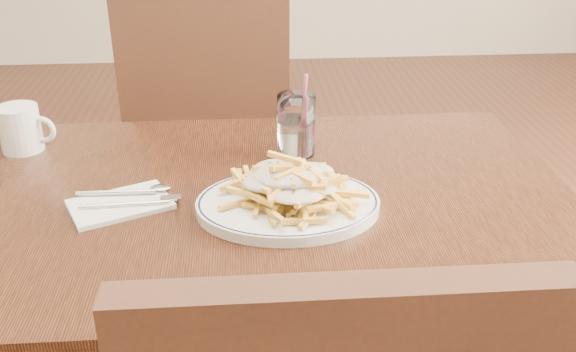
{
  "coord_description": "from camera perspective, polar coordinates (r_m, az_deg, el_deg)",
  "views": [
    {
      "loc": [
        -0.03,
        -1.09,
        1.33
      ],
      "look_at": [
        0.04,
        -0.07,
        0.82
      ],
      "focal_mm": 40.0,
      "sensor_mm": 36.0,
      "label": 1
    }
  ],
  "objects": [
    {
      "name": "table",
      "position": [
        1.28,
        -2.12,
        -4.72
      ],
      "size": [
        1.2,
        0.8,
        0.75
      ],
      "color": "black",
      "rests_on": "ground"
    },
    {
      "name": "coffee_mug",
      "position": [
        1.52,
        -22.65,
        3.91
      ],
      "size": [
        0.13,
        0.09,
        0.1
      ],
      "color": "white",
      "rests_on": "table"
    },
    {
      "name": "chair_far",
      "position": [
        2.0,
        -6.78,
        4.44
      ],
      "size": [
        0.51,
        0.51,
        1.04
      ],
      "color": "#331B11",
      "rests_on": "ground"
    },
    {
      "name": "loaded_fries",
      "position": [
        1.15,
        -0.0,
        -0.43
      ],
      "size": [
        0.24,
        0.19,
        0.07
      ],
      "color": "#EDB948",
      "rests_on": "fries_plate"
    },
    {
      "name": "water_glass",
      "position": [
        1.38,
        0.74,
        4.25
      ],
      "size": [
        0.08,
        0.08,
        0.18
      ],
      "color": "white",
      "rests_on": "table"
    },
    {
      "name": "fries_plate",
      "position": [
        1.18,
        -0.0,
        -2.54
      ],
      "size": [
        0.34,
        0.3,
        0.02
      ],
      "color": "white",
      "rests_on": "table"
    },
    {
      "name": "napkin",
      "position": [
        1.23,
        -14.69,
        -2.44
      ],
      "size": [
        0.21,
        0.18,
        0.01
      ],
      "primitive_type": "cube",
      "rotation": [
        0.0,
        0.0,
        0.42
      ],
      "color": "white",
      "rests_on": "table"
    },
    {
      "name": "cutlery",
      "position": [
        1.23,
        -14.7,
        -1.99
      ],
      "size": [
        0.21,
        0.08,
        0.01
      ],
      "color": "silver",
      "rests_on": "napkin"
    }
  ]
}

